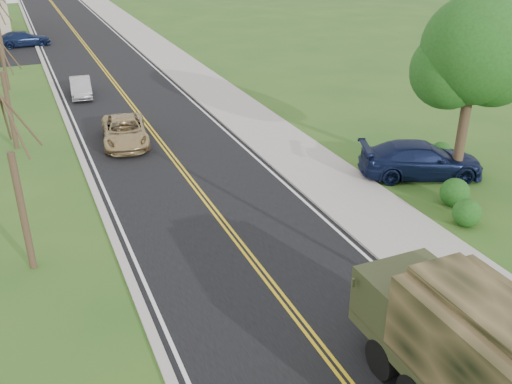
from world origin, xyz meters
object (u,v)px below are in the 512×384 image
military_truck (483,358)px  sedan_silver (81,87)px  pickup_navy (421,160)px  suv_champagne (125,131)px

military_truck → sedan_silver: bearing=98.0°
sedan_silver → pickup_navy: size_ratio=0.66×
pickup_navy → sedan_silver: bearing=53.9°
suv_champagne → pickup_navy: bearing=-31.9°
sedan_silver → pickup_navy: bearing=-52.0°
military_truck → suv_champagne: size_ratio=1.42×
sedan_silver → pickup_navy: pickup_navy is taller
military_truck → pickup_navy: (7.84, 12.02, -1.14)m
military_truck → suv_champagne: bearing=99.4°
military_truck → pickup_navy: 14.40m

